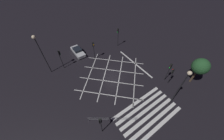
{
  "coord_description": "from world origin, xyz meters",
  "views": [
    {
      "loc": [
        -9.0,
        -12.71,
        18.01
      ],
      "look_at": [
        0.0,
        0.0,
        1.58
      ],
      "focal_mm": 20.0,
      "sensor_mm": 36.0,
      "label": 1
    }
  ],
  "objects": [
    {
      "name": "street_lamp_west",
      "position": [
        3.45,
        -10.12,
        5.71
      ],
      "size": [
        0.53,
        0.53,
        7.96
      ],
      "color": "black",
      "rests_on": "ground_plane"
    },
    {
      "name": "traffic_light_sw_cross",
      "position": [
        -6.84,
        -7.26,
        2.69
      ],
      "size": [
        0.36,
        0.39,
        3.75
      ],
      "rotation": [
        0.0,
        0.0,
        1.57
      ],
      "color": "black",
      "rests_on": "ground_plane"
    },
    {
      "name": "traffic_light_median_north",
      "position": [
        -0.14,
        6.18,
        2.96
      ],
      "size": [
        0.36,
        0.39,
        4.14
      ],
      "rotation": [
        0.0,
        0.0,
        -1.57
      ],
      "color": "black",
      "rests_on": "ground_plane"
    },
    {
      "name": "traffic_light_se_cross",
      "position": [
        7.24,
        -7.16,
        2.53
      ],
      "size": [
        0.36,
        0.39,
        3.53
      ],
      "rotation": [
        0.0,
        0.0,
        1.57
      ],
      "color": "black",
      "rests_on": "ground_plane"
    },
    {
      "name": "ground_plane",
      "position": [
        0.0,
        0.0,
        0.0
      ],
      "size": [
        200.0,
        200.0,
        0.0
      ],
      "primitive_type": "plane",
      "color": "black"
    },
    {
      "name": "traffic_light_ne_main",
      "position": [
        6.69,
        7.15,
        3.22
      ],
      "size": [
        0.39,
        0.36,
        4.53
      ],
      "rotation": [
        0.0,
        0.0,
        3.14
      ],
      "color": "black",
      "rests_on": "ground_plane"
    },
    {
      "name": "road_markings",
      "position": [
        0.38,
        -5.87,
        0.0
      ],
      "size": [
        14.56,
        18.92,
        0.01
      ],
      "color": "silver",
      "rests_on": "ground_plane"
    },
    {
      "name": "street_lamp_east",
      "position": [
        -9.1,
        7.71,
        6.13
      ],
      "size": [
        0.6,
        0.6,
        8.04
      ],
      "color": "black",
      "rests_on": "ground_plane"
    },
    {
      "name": "street_tree_near",
      "position": [
        10.91,
        -9.35,
        3.79
      ],
      "size": [
        2.69,
        2.69,
        5.17
      ],
      "color": "brown",
      "rests_on": "ground_plane"
    },
    {
      "name": "traffic_light_nw_main",
      "position": [
        -6.59,
        7.3,
        3.06
      ],
      "size": [
        0.39,
        0.36,
        4.3
      ],
      "color": "black",
      "rests_on": "ground_plane"
    },
    {
      "name": "traffic_light_se_main",
      "position": [
        7.23,
        -6.43,
        2.95
      ],
      "size": [
        0.39,
        0.36,
        4.14
      ],
      "rotation": [
        0.0,
        0.0,
        3.14
      ],
      "color": "black",
      "rests_on": "ground_plane"
    },
    {
      "name": "pedestrian_railing",
      "position": [
        -4.96,
        -7.0,
        0.67
      ],
      "size": [
        5.46,
        3.88,
        1.05
      ],
      "rotation": [
        0.0,
        0.0,
        -0.62
      ],
      "color": "gray",
      "rests_on": "ground_plane"
    },
    {
      "name": "waiting_car",
      "position": [
        -2.42,
        9.83,
        0.65
      ],
      "size": [
        1.76,
        4.53,
        1.39
      ],
      "rotation": [
        0.0,
        0.0,
        -1.57
      ],
      "color": "#B7BABC",
      "rests_on": "ground_plane"
    }
  ]
}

